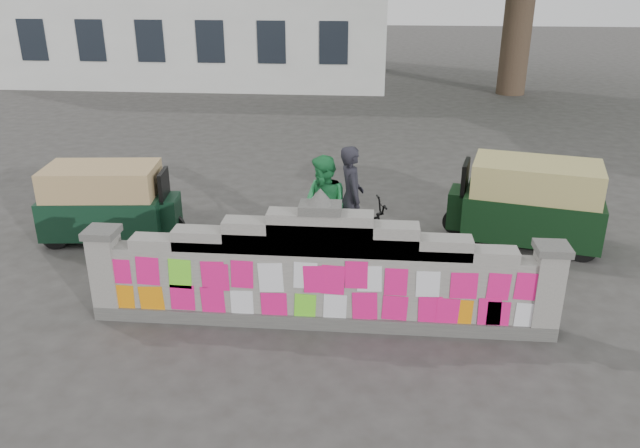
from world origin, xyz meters
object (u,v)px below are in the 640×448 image
(rickshaw_left, at_px, (108,201))
(rickshaw_right, at_px, (529,202))
(cyclist_bike, at_px, (351,231))
(cyclist_rider, at_px, (351,211))
(pedestrian, at_px, (324,209))

(rickshaw_left, relative_size, rickshaw_right, 0.90)
(cyclist_bike, height_order, cyclist_rider, cyclist_rider)
(pedestrian, distance_m, rickshaw_left, 4.03)
(pedestrian, bearing_deg, rickshaw_right, 61.48)
(rickshaw_left, bearing_deg, cyclist_bike, -12.37)
(rickshaw_left, bearing_deg, cyclist_rider, -12.37)
(cyclist_rider, bearing_deg, rickshaw_right, -86.60)
(rickshaw_left, bearing_deg, pedestrian, -13.18)
(cyclist_bike, xyz_separation_m, rickshaw_left, (-4.44, 0.50, 0.20))
(cyclist_bike, relative_size, cyclist_rider, 1.12)
(cyclist_rider, height_order, rickshaw_right, cyclist_rider)
(rickshaw_right, bearing_deg, cyclist_rider, 30.48)
(cyclist_bike, bearing_deg, pedestrian, 77.10)
(cyclist_rider, bearing_deg, rickshaw_left, 69.80)
(rickshaw_right, bearing_deg, cyclist_bike, 30.48)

